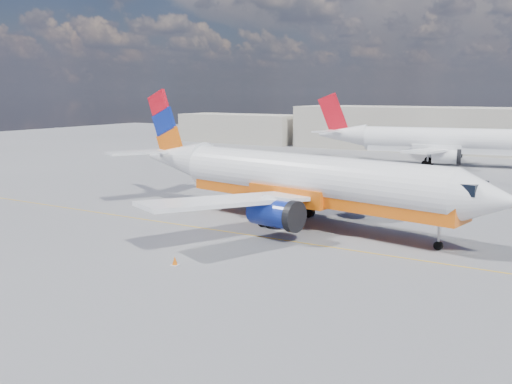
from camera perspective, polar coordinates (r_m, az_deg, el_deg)
The scene contains 7 objects.
ground at distance 40.92m, azimuth -2.47°, elevation -5.27°, with size 240.00×240.00×0.00m, color #5E5E63.
taxi_line at distance 43.37m, azimuth -0.29°, elevation -4.37°, with size 70.00×0.15×0.01m, color gold.
terminal_main at distance 109.46m, azimuth 22.10°, elevation 5.70°, with size 70.00×14.00×8.00m, color #B9B19F.
terminal_annex at distance 124.62m, azimuth -1.62°, elevation 6.40°, with size 26.00×10.00×6.00m, color #B9B19F.
main_jet at distance 46.64m, azimuth 4.15°, elevation 1.27°, with size 36.93×28.65×11.15m.
second_jet at distance 88.74m, azimuth 17.64°, elevation 4.85°, with size 35.38×27.49×10.68m.
traffic_cone at distance 36.43m, azimuth -8.12°, elevation -6.84°, with size 0.41×0.41×0.57m.
Camera 1 is at (21.72, -32.97, 10.75)m, focal length 40.00 mm.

